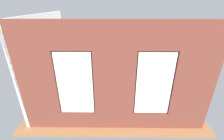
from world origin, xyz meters
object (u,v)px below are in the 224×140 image
potted_plant_foreground_right (74,61)px  remote_silver (98,80)px  potted_plant_by_left_couch (149,77)px  table_plant_small (110,78)px  potted_plant_near_tv (60,94)px  coffee_table (108,81)px  tv_flatscreen (55,78)px  couch_left (166,92)px  couch_by_window (102,105)px  potted_plant_between_couches (142,103)px  remote_black (108,79)px  media_console (57,89)px  cup_ceramic (104,78)px  remote_gray (117,78)px

potted_plant_foreground_right → remote_silver: bearing=130.9°
potted_plant_by_left_couch → remote_silver: bearing=12.4°
table_plant_small → potted_plant_near_tv: size_ratio=0.24×
table_plant_small → remote_silver: size_ratio=1.53×
coffee_table → tv_flatscreen: 2.33m
coffee_table → table_plant_small: size_ratio=5.96×
potted_plant_by_left_couch → potted_plant_foreground_right: potted_plant_foreground_right is taller
remote_silver → potted_plant_near_tv: (1.19, 1.54, 0.26)m
couch_left → couch_by_window: bearing=-74.2°
potted_plant_between_couches → remote_silver: bearing=-42.8°
remote_black → potted_plant_by_left_couch: (-2.06, -0.44, -0.09)m
potted_plant_near_tv → potted_plant_foreground_right: (0.25, -3.20, 0.07)m
couch_by_window → potted_plant_by_left_couch: (-2.19, -2.27, 0.02)m
couch_by_window → couch_left: (-2.59, -0.95, 0.00)m
tv_flatscreen → potted_plant_between_couches: 3.74m
remote_silver → potted_plant_by_left_couch: 2.59m
couch_by_window → tv_flatscreen: tv_flatscreen is taller
couch_left → media_console: (4.66, -0.26, -0.08)m
potted_plant_near_tv → table_plant_small: bearing=-139.0°
coffee_table → cup_ceramic: (0.19, -0.09, 0.10)m
couch_by_window → remote_gray: (-0.56, -1.96, 0.11)m
remote_gray → potted_plant_foreground_right: bearing=141.5°
table_plant_small → tv_flatscreen: tv_flatscreen is taller
cup_ceramic → potted_plant_by_left_couch: size_ratio=0.19×
remote_gray → potted_plant_near_tv: 2.76m
remote_silver → coffee_table: bearing=-48.3°
coffee_table → potted_plant_between_couches: bearing=126.8°
remote_black → media_console: bearing=22.2°
remote_silver → media_console: bearing=133.8°
coffee_table → potted_plant_between_couches: (-1.32, 1.77, 0.03)m
potted_plant_between_couches → potted_plant_by_left_couch: 2.33m
remote_gray → tv_flatscreen: size_ratio=0.19×
couch_left → remote_silver: (2.92, -0.76, 0.11)m
remote_silver → remote_gray: size_ratio=1.00×
remote_silver → potted_plant_by_left_couch: bearing=-49.6°
couch_left → cup_ceramic: size_ratio=18.18×
coffee_table → potted_plant_between_couches: potted_plant_between_couches is taller
table_plant_small → potted_plant_near_tv: (1.77, 1.54, 0.13)m
cup_ceramic → table_plant_small: (-0.31, 0.21, 0.09)m
table_plant_small → potted_plant_near_tv: 2.35m
cup_ceramic → potted_plant_by_left_couch: (-2.25, -0.35, -0.13)m
couch_by_window → potted_plant_by_left_couch: couch_by_window is taller
tv_flatscreen → potted_plant_by_left_couch: tv_flatscreen is taller
cup_ceramic → potted_plant_near_tv: potted_plant_near_tv is taller
coffee_table → potted_plant_by_left_couch: bearing=-167.9°
remote_black → potted_plant_by_left_couch: size_ratio=0.32×
couch_by_window → remote_silver: 1.75m
potted_plant_near_tv → couch_by_window: bearing=173.7°
couch_left → remote_black: (2.46, -0.87, 0.11)m
potted_plant_between_couches → couch_by_window: bearing=2.0°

